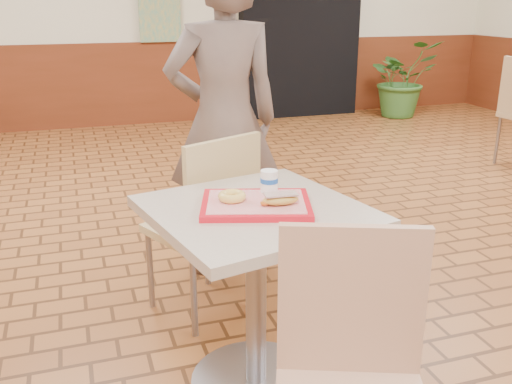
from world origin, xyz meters
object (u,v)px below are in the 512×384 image
object	(u,v)px
customer	(224,121)
potted_plant	(402,79)
chair_main_front	(352,376)
long_john_donut	(280,199)
main_table	(256,269)
chair_main_back	(209,218)
serving_tray	(256,204)
ring_donut	(232,196)
paper_cup	(269,181)

from	to	relation	value
customer	potted_plant	world-z (taller)	customer
chair_main_front	long_john_donut	xyz separation A→B (m)	(0.01, 0.62, 0.31)
main_table	chair_main_back	size ratio (longest dim) A/B	0.84
chair_main_back	potted_plant	bearing A→B (deg)	-155.88
serving_tray	potted_plant	bearing A→B (deg)	53.09
serving_tray	ring_donut	size ratio (longest dim) A/B	3.82
chair_main_back	customer	bearing A→B (deg)	-138.25
chair_main_back	ring_donut	world-z (taller)	chair_main_back
ring_donut	long_john_donut	size ratio (longest dim) A/B	0.72
main_table	paper_cup	xyz separation A→B (m)	(0.08, 0.09, 0.32)
main_table	ring_donut	bearing A→B (deg)	157.40
chair_main_front	main_table	bearing A→B (deg)	116.25
serving_tray	paper_cup	distance (m)	0.13
main_table	chair_main_front	size ratio (longest dim) A/B	0.85
paper_cup	potted_plant	size ratio (longest dim) A/B	0.09
chair_main_back	serving_tray	distance (m)	0.66
chair_main_front	chair_main_back	size ratio (longest dim) A/B	1.00
main_table	potted_plant	distance (m)	5.95
customer	long_john_donut	world-z (taller)	customer
serving_tray	long_john_donut	size ratio (longest dim) A/B	2.74
customer	paper_cup	size ratio (longest dim) A/B	20.58
chair_main_front	ring_donut	size ratio (longest dim) A/B	8.81
customer	paper_cup	world-z (taller)	customer
long_john_donut	potted_plant	size ratio (longest dim) A/B	0.15
serving_tray	chair_main_back	bearing A→B (deg)	93.84
potted_plant	ring_donut	bearing A→B (deg)	-127.74
ring_donut	chair_main_back	bearing A→B (deg)	85.79
main_table	long_john_donut	world-z (taller)	long_john_donut
serving_tray	potted_plant	world-z (taller)	potted_plant
main_table	customer	xyz separation A→B (m)	(0.17, 1.08, 0.35)
main_table	ring_donut	size ratio (longest dim) A/B	7.46
chair_main_back	serving_tray	bearing A→B (deg)	68.96
customer	long_john_donut	distance (m)	1.15
ring_donut	paper_cup	world-z (taller)	paper_cup
main_table	ring_donut	world-z (taller)	ring_donut
customer	paper_cup	xyz separation A→B (m)	(-0.09, -1.00, -0.03)
long_john_donut	chair_main_back	bearing A→B (deg)	99.47
potted_plant	serving_tray	bearing A→B (deg)	-126.91
customer	ring_donut	size ratio (longest dim) A/B	16.78
main_table	chair_main_back	distance (m)	0.60
paper_cup	chair_main_front	bearing A→B (deg)	-91.68
ring_donut	main_table	bearing A→B (deg)	-22.60
chair_main_front	chair_main_back	xyz separation A→B (m)	(-0.10, 1.29, 0.00)
customer	potted_plant	bearing A→B (deg)	-132.70
chair_main_back	long_john_donut	xyz separation A→B (m)	(0.11, -0.66, 0.31)
chair_main_front	paper_cup	bearing A→B (deg)	109.70
potted_plant	main_table	bearing A→B (deg)	-126.91
long_john_donut	potted_plant	bearing A→B (deg)	53.98
chair_main_back	potted_plant	distance (m)	5.51
chair_main_front	long_john_donut	world-z (taller)	chair_main_front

